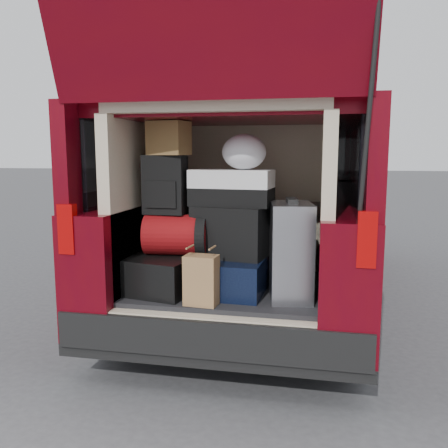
{
  "coord_description": "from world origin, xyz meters",
  "views": [
    {
      "loc": [
        0.62,
        -2.88,
        1.47
      ],
      "look_at": [
        -0.01,
        0.2,
        1.0
      ],
      "focal_mm": 38.0,
      "sensor_mm": 36.0,
      "label": 1
    }
  ],
  "objects_px": {
    "backpack": "(165,185)",
    "twotone_duffel": "(232,188)",
    "black_hardshell": "(167,271)",
    "navy_hardshell": "(232,275)",
    "silver_roller": "(291,251)",
    "red_duffel": "(177,235)",
    "kraft_bag": "(201,280)",
    "black_soft_case": "(230,232)"
  },
  "relations": [
    {
      "from": "black_hardshell",
      "to": "red_duffel",
      "type": "distance_m",
      "value": 0.27
    },
    {
      "from": "kraft_bag",
      "to": "black_soft_case",
      "type": "distance_m",
      "value": 0.45
    },
    {
      "from": "backpack",
      "to": "red_duffel",
      "type": "bearing_deg",
      "value": -15.44
    },
    {
      "from": "black_hardshell",
      "to": "black_soft_case",
      "type": "height_order",
      "value": "black_soft_case"
    },
    {
      "from": "backpack",
      "to": "kraft_bag",
      "type": "bearing_deg",
      "value": -44.13
    },
    {
      "from": "black_hardshell",
      "to": "backpack",
      "type": "xyz_separation_m",
      "value": [
        -0.02,
        0.03,
        0.59
      ]
    },
    {
      "from": "red_duffel",
      "to": "black_hardshell",
      "type": "bearing_deg",
      "value": -178.89
    },
    {
      "from": "black_hardshell",
      "to": "twotone_duffel",
      "type": "relative_size",
      "value": 1.12
    },
    {
      "from": "silver_roller",
      "to": "twotone_duffel",
      "type": "height_order",
      "value": "twotone_duffel"
    },
    {
      "from": "twotone_duffel",
      "to": "kraft_bag",
      "type": "bearing_deg",
      "value": -101.65
    },
    {
      "from": "backpack",
      "to": "twotone_duffel",
      "type": "height_order",
      "value": "backpack"
    },
    {
      "from": "twotone_duffel",
      "to": "black_soft_case",
      "type": "bearing_deg",
      "value": -91.53
    },
    {
      "from": "silver_roller",
      "to": "twotone_duffel",
      "type": "relative_size",
      "value": 1.14
    },
    {
      "from": "black_soft_case",
      "to": "backpack",
      "type": "xyz_separation_m",
      "value": [
        -0.44,
        -0.03,
        0.31
      ]
    },
    {
      "from": "backpack",
      "to": "twotone_duffel",
      "type": "distance_m",
      "value": 0.45
    },
    {
      "from": "navy_hardshell",
      "to": "backpack",
      "type": "xyz_separation_m",
      "value": [
        -0.46,
        0.01,
        0.59
      ]
    },
    {
      "from": "black_hardshell",
      "to": "kraft_bag",
      "type": "relative_size",
      "value": 1.95
    },
    {
      "from": "silver_roller",
      "to": "red_duffel",
      "type": "height_order",
      "value": "silver_roller"
    },
    {
      "from": "red_duffel",
      "to": "silver_roller",
      "type": "bearing_deg",
      "value": -7.84
    },
    {
      "from": "red_duffel",
      "to": "black_soft_case",
      "type": "distance_m",
      "value": 0.36
    },
    {
      "from": "black_hardshell",
      "to": "backpack",
      "type": "distance_m",
      "value": 0.59
    },
    {
      "from": "backpack",
      "to": "black_hardshell",
      "type": "bearing_deg",
      "value": -62.71
    },
    {
      "from": "twotone_duffel",
      "to": "red_duffel",
      "type": "bearing_deg",
      "value": -161.25
    },
    {
      "from": "black_hardshell",
      "to": "twotone_duffel",
      "type": "bearing_deg",
      "value": 23.73
    },
    {
      "from": "kraft_bag",
      "to": "backpack",
      "type": "xyz_separation_m",
      "value": [
        -0.33,
        0.32,
        0.56
      ]
    },
    {
      "from": "kraft_bag",
      "to": "backpack",
      "type": "bearing_deg",
      "value": 141.08
    },
    {
      "from": "kraft_bag",
      "to": "twotone_duffel",
      "type": "xyz_separation_m",
      "value": [
        0.12,
        0.39,
        0.54
      ]
    },
    {
      "from": "navy_hardshell",
      "to": "twotone_duffel",
      "type": "bearing_deg",
      "value": 105.44
    },
    {
      "from": "silver_roller",
      "to": "black_soft_case",
      "type": "xyz_separation_m",
      "value": [
        -0.41,
        0.09,
        0.1
      ]
    },
    {
      "from": "black_hardshell",
      "to": "backpack",
      "type": "bearing_deg",
      "value": 128.24
    },
    {
      "from": "black_soft_case",
      "to": "kraft_bag",
      "type": "bearing_deg",
      "value": -97.23
    },
    {
      "from": "black_hardshell",
      "to": "navy_hardshell",
      "type": "xyz_separation_m",
      "value": [
        0.45,
        0.02,
        -0.01
      ]
    },
    {
      "from": "kraft_bag",
      "to": "silver_roller",
      "type": "bearing_deg",
      "value": 32.08
    },
    {
      "from": "navy_hardshell",
      "to": "silver_roller",
      "type": "bearing_deg",
      "value": -4.04
    },
    {
      "from": "navy_hardshell",
      "to": "backpack",
      "type": "height_order",
      "value": "backpack"
    },
    {
      "from": "silver_roller",
      "to": "backpack",
      "type": "height_order",
      "value": "backpack"
    },
    {
      "from": "kraft_bag",
      "to": "backpack",
      "type": "height_order",
      "value": "backpack"
    },
    {
      "from": "navy_hardshell",
      "to": "black_soft_case",
      "type": "height_order",
      "value": "black_soft_case"
    },
    {
      "from": "black_soft_case",
      "to": "twotone_duffel",
      "type": "bearing_deg",
      "value": 93.75
    },
    {
      "from": "silver_roller",
      "to": "twotone_duffel",
      "type": "bearing_deg",
      "value": 154.13
    },
    {
      "from": "black_hardshell",
      "to": "red_duffel",
      "type": "relative_size",
      "value": 1.43
    },
    {
      "from": "red_duffel",
      "to": "black_soft_case",
      "type": "relative_size",
      "value": 0.88
    }
  ]
}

